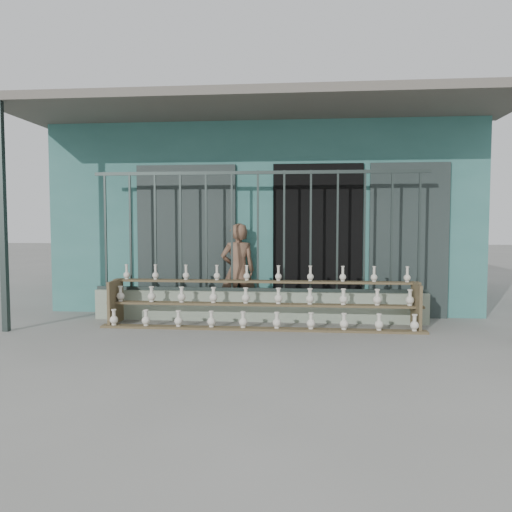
{
  "coord_description": "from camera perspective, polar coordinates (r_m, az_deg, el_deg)",
  "views": [
    {
      "loc": [
        0.67,
        -6.12,
        1.46
      ],
      "look_at": [
        0.0,
        1.0,
        1.0
      ],
      "focal_mm": 35.0,
      "sensor_mm": 36.0,
      "label": 1
    }
  ],
  "objects": [
    {
      "name": "elderly_woman",
      "position": [
        7.79,
        -2.07,
        -1.66
      ],
      "size": [
        0.61,
        0.48,
        1.47
      ],
      "primitive_type": "imported",
      "rotation": [
        0.0,
        0.0,
        3.4
      ],
      "color": "brown",
      "rests_on": "ground"
    },
    {
      "name": "parapet_wall",
      "position": [
        7.55,
        0.21,
        -5.73
      ],
      "size": [
        5.0,
        0.2,
        0.45
      ],
      "primitive_type": "cube",
      "color": "gray",
      "rests_on": "ground"
    },
    {
      "name": "security_fence",
      "position": [
        7.45,
        0.22,
        2.83
      ],
      "size": [
        5.0,
        0.04,
        1.8
      ],
      "color": "#283330",
      "rests_on": "parapet_wall"
    },
    {
      "name": "ground",
      "position": [
        6.32,
        -0.86,
        -9.67
      ],
      "size": [
        60.0,
        60.0,
        0.0
      ],
      "primitive_type": "plane",
      "color": "slate"
    },
    {
      "name": "workshop_building",
      "position": [
        10.37,
        1.7,
        4.58
      ],
      "size": [
        7.4,
        6.6,
        3.21
      ],
      "color": "#326A64",
      "rests_on": "ground"
    },
    {
      "name": "shelf_rack",
      "position": [
        7.11,
        0.64,
        -5.24
      ],
      "size": [
        4.5,
        0.68,
        0.85
      ],
      "color": "brown",
      "rests_on": "ground"
    }
  ]
}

